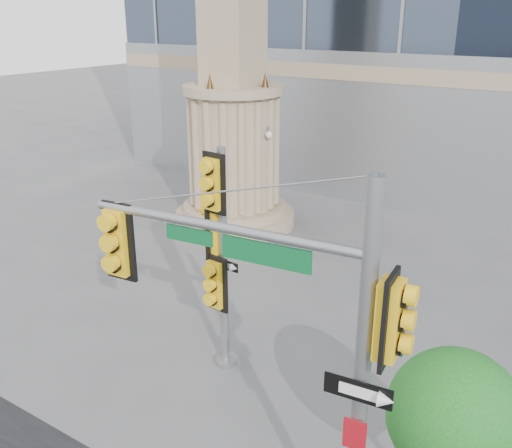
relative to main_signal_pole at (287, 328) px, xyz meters
The scene contains 5 objects.
ground 4.60m from the main_signal_pole, 145.99° to the left, with size 120.00×120.00×0.00m, color #545456.
monument 13.66m from the main_signal_pole, 128.32° to the left, with size 4.40×4.40×16.60m.
main_signal_pole is the anchor object (origin of this frame).
secondary_signal_pole 4.61m from the main_signal_pole, 138.50° to the left, with size 0.86×0.68×4.98m.
street_tree 2.90m from the main_signal_pole, 35.19° to the left, with size 1.97×1.93×3.07m.
Camera 1 is at (5.62, -7.27, 7.48)m, focal length 40.00 mm.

